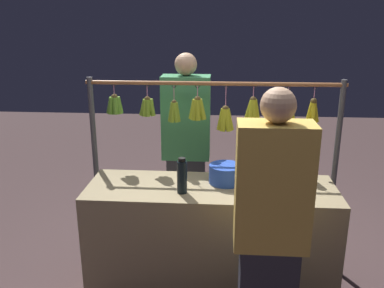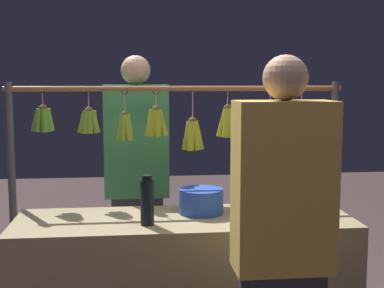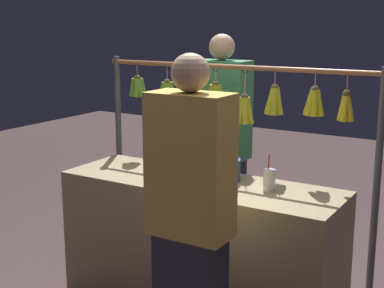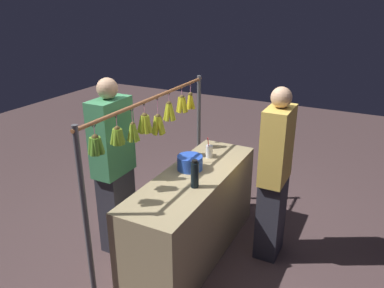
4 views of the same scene
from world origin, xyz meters
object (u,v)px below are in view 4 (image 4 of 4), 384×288
at_px(water_bottle, 195,174).
at_px(blue_bucket, 190,163).
at_px(drink_cup, 209,151).
at_px(customer_person, 274,177).
at_px(vendor_person, 114,169).

height_order(water_bottle, blue_bucket, water_bottle).
xyz_separation_m(blue_bucket, drink_cup, (-0.35, 0.04, -0.00)).
bearing_deg(customer_person, vendor_person, -67.12).
height_order(blue_bucket, drink_cup, drink_cup).
relative_size(water_bottle, drink_cup, 1.19).
relative_size(blue_bucket, drink_cup, 1.13).
bearing_deg(drink_cup, water_bottle, 13.91).
xyz_separation_m(blue_bucket, vendor_person, (0.35, -0.64, -0.06)).
distance_m(water_bottle, blue_bucket, 0.37).
relative_size(water_bottle, customer_person, 0.15).
bearing_deg(drink_cup, vendor_person, -44.53).
bearing_deg(vendor_person, water_bottle, 93.08).
distance_m(water_bottle, vendor_person, 0.85).
height_order(water_bottle, vendor_person, vendor_person).
bearing_deg(customer_person, blue_bucket, -72.22).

